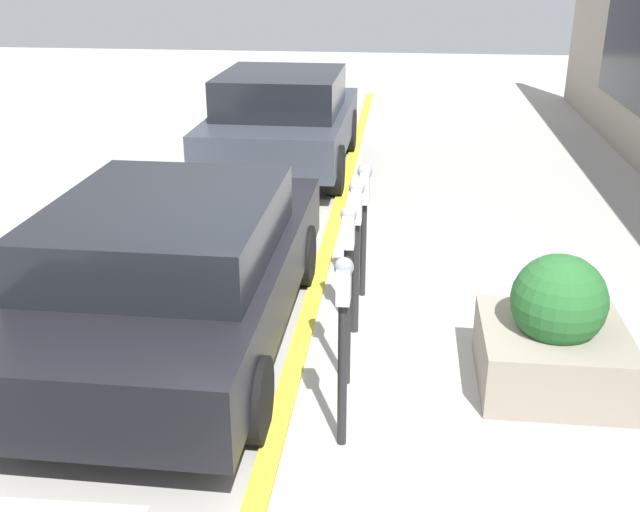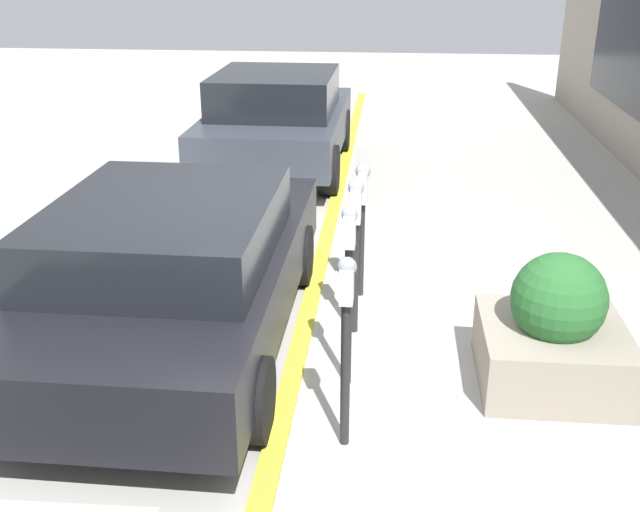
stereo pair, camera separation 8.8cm
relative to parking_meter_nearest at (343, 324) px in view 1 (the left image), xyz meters
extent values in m
plane|color=#ADAAA3|center=(1.25, 0.40, -0.95)|extent=(40.00, 40.00, 0.00)
cube|color=gold|center=(1.25, 0.48, -0.93)|extent=(24.50, 0.16, 0.04)
cylinder|color=#232326|center=(0.00, 0.00, -0.39)|extent=(0.07, 0.07, 1.11)
cube|color=silver|center=(0.00, 0.00, 0.29)|extent=(0.15, 0.09, 0.25)
sphere|color=gray|center=(0.00, 0.00, 0.41)|extent=(0.13, 0.13, 0.13)
cylinder|color=#232326|center=(0.80, 0.03, -0.36)|extent=(0.06, 0.06, 1.18)
cube|color=silver|center=(0.80, 0.03, 0.36)|extent=(0.14, 0.09, 0.26)
sphere|color=gray|center=(0.80, 0.03, 0.49)|extent=(0.12, 0.12, 0.12)
cylinder|color=#232326|center=(1.68, 0.03, -0.42)|extent=(0.08, 0.08, 1.06)
cube|color=silver|center=(1.68, 0.03, 0.27)|extent=(0.16, 0.09, 0.31)
sphere|color=gray|center=(1.68, 0.03, 0.42)|extent=(0.14, 0.14, 0.14)
cylinder|color=#232326|center=(2.45, 0.00, -0.46)|extent=(0.06, 0.06, 0.98)
cube|color=silver|center=(2.45, 0.00, 0.19)|extent=(0.17, 0.09, 0.31)
sphere|color=gray|center=(2.45, 0.00, 0.34)|extent=(0.14, 0.14, 0.14)
cube|color=gray|center=(0.96, -1.58, -0.70)|extent=(1.12, 1.12, 0.50)
sphere|color=#28662D|center=(0.96, -1.58, -0.21)|extent=(0.74, 0.74, 0.74)
cube|color=black|center=(1.34, 1.55, -0.34)|extent=(4.31, 2.00, 0.58)
cube|color=black|center=(1.17, 1.55, 0.19)|extent=(2.25, 1.75, 0.48)
cylinder|color=black|center=(2.67, 0.65, -0.63)|extent=(0.62, 0.24, 0.62)
cylinder|color=black|center=(2.67, 2.45, -0.63)|extent=(0.62, 0.24, 0.62)
cylinder|color=black|center=(0.00, 0.65, -0.63)|extent=(0.62, 0.24, 0.62)
cylinder|color=black|center=(0.00, 2.45, -0.63)|extent=(0.62, 0.24, 0.62)
cube|color=#383D47|center=(6.94, 1.50, -0.29)|extent=(3.99, 2.03, 0.60)
cube|color=black|center=(6.78, 1.50, 0.30)|extent=(2.08, 1.77, 0.57)
cylinder|color=black|center=(8.17, 0.59, -0.59)|extent=(0.71, 0.24, 0.71)
cylinder|color=black|center=(8.17, 2.42, -0.59)|extent=(0.71, 0.24, 0.71)
cylinder|color=black|center=(5.71, 0.59, -0.59)|extent=(0.71, 0.24, 0.71)
cylinder|color=black|center=(5.71, 2.42, -0.59)|extent=(0.71, 0.24, 0.71)
camera|label=1|loc=(-4.38, -0.34, 2.30)|focal=42.00mm
camera|label=2|loc=(-4.39, -0.25, 2.30)|focal=42.00mm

